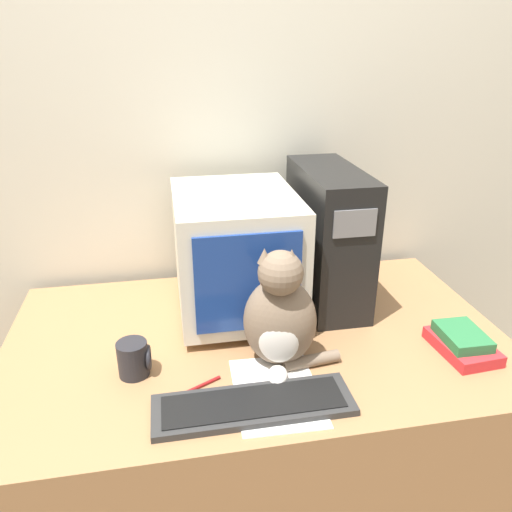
# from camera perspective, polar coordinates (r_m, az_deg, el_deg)

# --- Properties ---
(wall_back) EXTENTS (7.00, 0.05, 2.50)m
(wall_back) POSITION_cam_1_polar(r_m,az_deg,el_deg) (1.80, -3.02, 14.73)
(wall_back) COLOR beige
(wall_back) RESTS_ON ground_plane
(desk) EXTENTS (1.48, 0.89, 0.71)m
(desk) POSITION_cam_1_polar(r_m,az_deg,el_deg) (1.74, 0.08, -18.92)
(desk) COLOR #9E7047
(desk) RESTS_ON ground_plane
(crt_monitor) EXTENTS (0.37, 0.47, 0.39)m
(crt_monitor) POSITION_cam_1_polar(r_m,az_deg,el_deg) (1.57, -2.31, 0.41)
(crt_monitor) COLOR beige
(crt_monitor) RESTS_ON desk
(computer_tower) EXTENTS (0.18, 0.44, 0.45)m
(computer_tower) POSITION_cam_1_polar(r_m,az_deg,el_deg) (1.66, 8.18, 2.29)
(computer_tower) COLOR black
(computer_tower) RESTS_ON desk
(keyboard) EXTENTS (0.49, 0.15, 0.02)m
(keyboard) POSITION_cam_1_polar(r_m,az_deg,el_deg) (1.25, -0.30, -16.65)
(keyboard) COLOR #2D2D2D
(keyboard) RESTS_ON desk
(cat) EXTENTS (0.28, 0.23, 0.35)m
(cat) POSITION_cam_1_polar(r_m,az_deg,el_deg) (1.33, 2.80, -6.94)
(cat) COLOR #7A6651
(cat) RESTS_ON desk
(book_stack) EXTENTS (0.15, 0.21, 0.07)m
(book_stack) POSITION_cam_1_polar(r_m,az_deg,el_deg) (1.55, 22.50, -9.13)
(book_stack) COLOR red
(book_stack) RESTS_ON desk
(pen) EXTENTS (0.14, 0.08, 0.01)m
(pen) POSITION_cam_1_polar(r_m,az_deg,el_deg) (1.32, -6.99, -14.79)
(pen) COLOR maroon
(pen) RESTS_ON desk
(paper_sheet) EXTENTS (0.22, 0.30, 0.00)m
(paper_sheet) POSITION_cam_1_polar(r_m,az_deg,el_deg) (1.31, 2.25, -15.25)
(paper_sheet) COLOR white
(paper_sheet) RESTS_ON desk
(mug) EXTENTS (0.09, 0.08, 0.10)m
(mug) POSITION_cam_1_polar(r_m,az_deg,el_deg) (1.37, -13.75, -11.33)
(mug) COLOR #232328
(mug) RESTS_ON desk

